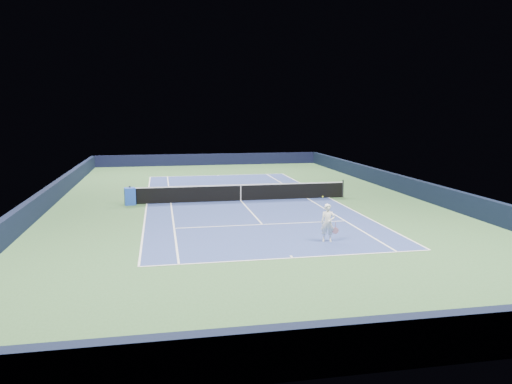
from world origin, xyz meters
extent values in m
plane|color=#335931|center=(0.00, 0.00, 0.00)|extent=(40.00, 40.00, 0.00)
cube|color=black|center=(0.00, 19.82, 0.55)|extent=(22.00, 0.35, 1.10)
cube|color=black|center=(0.00, -19.82, 0.55)|extent=(22.00, 0.35, 1.10)
cube|color=black|center=(10.82, 0.00, 0.55)|extent=(0.35, 40.00, 1.10)
cube|color=black|center=(-10.82, 0.00, 0.55)|extent=(0.35, 40.00, 1.10)
cube|color=navy|center=(0.00, 0.00, 0.00)|extent=(10.97, 23.77, 0.01)
cube|color=white|center=(0.00, 11.88, 0.01)|extent=(10.97, 0.08, 0.00)
cube|color=white|center=(0.00, -11.88, 0.01)|extent=(10.97, 0.08, 0.00)
cube|color=white|center=(5.49, 0.00, 0.01)|extent=(0.08, 23.77, 0.00)
cube|color=white|center=(-5.49, 0.00, 0.01)|extent=(0.08, 23.77, 0.00)
cube|color=white|center=(4.12, 0.00, 0.01)|extent=(0.08, 23.77, 0.00)
cube|color=white|center=(-4.12, 0.00, 0.01)|extent=(0.08, 23.77, 0.00)
cube|color=white|center=(0.00, 6.40, 0.01)|extent=(8.23, 0.08, 0.00)
cube|color=white|center=(0.00, -6.40, 0.01)|extent=(8.23, 0.08, 0.00)
cube|color=white|center=(0.00, 0.00, 0.01)|extent=(0.08, 12.80, 0.00)
cube|color=white|center=(0.00, 11.73, 0.01)|extent=(0.08, 0.30, 0.00)
cube|color=white|center=(0.00, -11.73, 0.01)|extent=(0.08, 0.30, 0.00)
cylinder|color=black|center=(-6.40, 0.00, 0.54)|extent=(0.10, 0.10, 1.07)
cylinder|color=black|center=(6.40, 0.00, 0.54)|extent=(0.10, 0.10, 1.07)
cube|color=black|center=(0.00, 0.00, 0.46)|extent=(12.80, 0.03, 0.91)
cube|color=white|center=(0.00, 0.00, 0.94)|extent=(12.80, 0.04, 0.06)
cube|color=white|center=(0.00, 0.00, 0.46)|extent=(0.05, 0.04, 0.91)
cube|color=#1D45B3|center=(-6.40, -0.08, 0.49)|extent=(0.67, 0.63, 0.98)
cube|color=silver|center=(-6.11, -0.08, 0.45)|extent=(0.02, 0.44, 0.44)
imported|color=white|center=(2.00, -9.91, 0.79)|extent=(0.64, 0.50, 1.56)
cylinder|color=pink|center=(2.32, -9.96, 0.70)|extent=(0.03, 0.03, 0.26)
cylinder|color=black|center=(2.32, -9.96, 0.46)|extent=(0.26, 0.02, 0.26)
cylinder|color=#CA8394|center=(2.32, -9.96, 0.46)|extent=(0.28, 0.03, 0.28)
sphere|color=gold|center=(2.10, -8.91, 1.69)|extent=(0.07, 0.07, 0.07)
camera|label=1|loc=(-4.64, -28.87, 5.34)|focal=35.00mm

